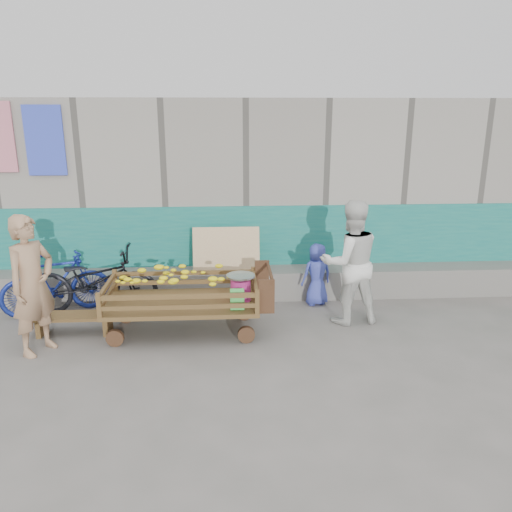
{
  "coord_description": "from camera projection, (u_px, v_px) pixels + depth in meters",
  "views": [
    {
      "loc": [
        0.31,
        -5.01,
        2.81
      ],
      "look_at": [
        0.69,
        1.2,
        1.0
      ],
      "focal_mm": 35.0,
      "sensor_mm": 36.0,
      "label": 1
    }
  ],
  "objects": [
    {
      "name": "ground",
      "position": [
        201.0,
        373.0,
        5.56
      ],
      "size": [
        80.0,
        80.0,
        0.0
      ],
      "primitive_type": "plane",
      "color": "#5F5D57",
      "rests_on": "ground"
    },
    {
      "name": "building_wall",
      "position": [
        209.0,
        188.0,
        9.04
      ],
      "size": [
        12.0,
        3.5,
        3.0
      ],
      "color": "gray",
      "rests_on": "ground"
    },
    {
      "name": "banana_cart",
      "position": [
        179.0,
        288.0,
        6.42
      ],
      "size": [
        2.14,
        0.98,
        0.91
      ],
      "color": "brown",
      "rests_on": "ground"
    },
    {
      "name": "bench",
      "position": [
        74.0,
        320.0,
        6.5
      ],
      "size": [
        1.06,
        0.32,
        0.27
      ],
      "color": "brown",
      "rests_on": "ground"
    },
    {
      "name": "vendor_man",
      "position": [
        33.0,
        285.0,
        5.84
      ],
      "size": [
        0.66,
        0.74,
        1.69
      ],
      "primitive_type": "imported",
      "rotation": [
        0.0,
        0.0,
        1.06
      ],
      "color": "#A07A5A",
      "rests_on": "ground"
    },
    {
      "name": "woman",
      "position": [
        350.0,
        262.0,
        6.72
      ],
      "size": [
        0.9,
        0.74,
        1.7
      ],
      "primitive_type": "imported",
      "rotation": [
        0.0,
        0.0,
        3.27
      ],
      "color": "silver",
      "rests_on": "ground"
    },
    {
      "name": "child",
      "position": [
        317.0,
        274.0,
        7.43
      ],
      "size": [
        0.52,
        0.41,
        0.94
      ],
      "primitive_type": "imported",
      "rotation": [
        0.0,
        0.0,
        3.42
      ],
      "color": "#3945AC",
      "rests_on": "ground"
    },
    {
      "name": "bicycle_dark",
      "position": [
        93.0,
        281.0,
        7.11
      ],
      "size": [
        1.84,
        0.65,
        0.96
      ],
      "primitive_type": "imported",
      "rotation": [
        0.0,
        0.0,
        1.57
      ],
      "color": "black",
      "rests_on": "ground"
    },
    {
      "name": "bicycle_blue",
      "position": [
        56.0,
        283.0,
        7.09
      ],
      "size": [
        1.57,
        0.95,
        0.91
      ],
      "primitive_type": "imported",
      "rotation": [
        0.0,
        0.0,
        1.94
      ],
      "color": "navy",
      "rests_on": "ground"
    }
  ]
}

